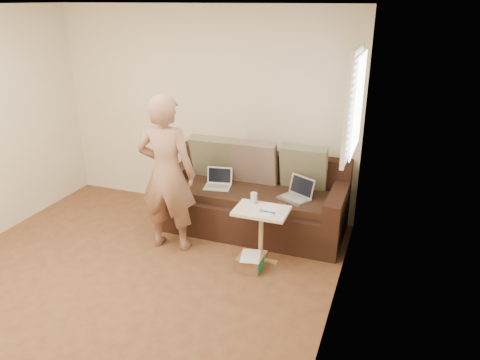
{
  "coord_description": "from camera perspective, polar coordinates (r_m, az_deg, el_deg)",
  "views": [
    {
      "loc": [
        2.4,
        -2.99,
        2.65
      ],
      "look_at": [
        0.8,
        1.4,
        0.78
      ],
      "focal_mm": 34.05,
      "sensor_mm": 36.0,
      "label": 1
    }
  ],
  "objects": [
    {
      "name": "window_blinds",
      "position": [
        4.61,
        14.17,
        9.27
      ],
      "size": [
        0.12,
        0.88,
        1.08
      ],
      "primitive_type": null,
      "color": "white",
      "rests_on": "wall_right"
    },
    {
      "name": "wall_right",
      "position": [
        3.31,
        11.3,
        -2.74
      ],
      "size": [
        0.0,
        4.5,
        4.5
      ],
      "primitive_type": "plane",
      "rotation": [
        1.57,
        0.0,
        -1.57
      ],
      "color": "beige",
      "rests_on": "ground"
    },
    {
      "name": "laptop_white",
      "position": [
        5.51,
        -2.84,
        -0.97
      ],
      "size": [
        0.34,
        0.28,
        0.22
      ],
      "primitive_type": null,
      "rotation": [
        0.0,
        0.0,
        0.18
      ],
      "color": "white",
      "rests_on": "sofa"
    },
    {
      "name": "paper_on_table",
      "position": [
        4.73,
        3.39,
        -3.7
      ],
      "size": [
        0.25,
        0.33,
        0.0
      ],
      "primitive_type": null,
      "rotation": [
        0.0,
        0.0,
        -0.14
      ],
      "color": "white",
      "rests_on": "side_table"
    },
    {
      "name": "person",
      "position": [
        4.98,
        -9.14,
        0.76
      ],
      "size": [
        0.69,
        0.5,
        1.77
      ],
      "primitive_type": "imported",
      "rotation": [
        0.0,
        0.0,
        3.24
      ],
      "color": "#8F5F4E",
      "rests_on": "ground"
    },
    {
      "name": "laptop_silver",
      "position": [
        5.22,
        6.77,
        -2.45
      ],
      "size": [
        0.42,
        0.38,
        0.23
      ],
      "primitive_type": null,
      "rotation": [
        0.0,
        0.0,
        -0.49
      ],
      "color": "#B7BABC",
      "rests_on": "sofa"
    },
    {
      "name": "floor",
      "position": [
        4.66,
        -15.78,
        -13.78
      ],
      "size": [
        4.5,
        4.5,
        0.0
      ],
      "primitive_type": "plane",
      "color": "#53301F",
      "rests_on": "ground"
    },
    {
      "name": "pillow_mid",
      "position": [
        5.55,
        1.83,
        2.19
      ],
      "size": [
        0.55,
        0.27,
        0.57
      ],
      "primitive_type": null,
      "rotation": [
        0.24,
        0.0,
        0.0
      ],
      "color": "brown",
      "rests_on": "sofa"
    },
    {
      "name": "pillow_right",
      "position": [
        5.44,
        7.98,
        1.59
      ],
      "size": [
        0.55,
        0.28,
        0.57
      ],
      "primitive_type": null,
      "rotation": [
        0.26,
        0.0,
        0.0
      ],
      "color": "#5F6248",
      "rests_on": "sofa"
    },
    {
      "name": "sofa",
      "position": [
        5.49,
        1.62,
        -2.11
      ],
      "size": [
        2.2,
        0.95,
        0.85
      ],
      "primitive_type": null,
      "color": "black",
      "rests_on": "ground"
    },
    {
      "name": "scissors",
      "position": [
        4.67,
        3.44,
        -4.01
      ],
      "size": [
        0.2,
        0.14,
        0.02
      ],
      "primitive_type": null,
      "rotation": [
        0.0,
        0.0,
        0.27
      ],
      "color": "silver",
      "rests_on": "side_table"
    },
    {
      "name": "striped_box",
      "position": [
        4.84,
        1.33,
        -10.3
      ],
      "size": [
        0.25,
        0.25,
        0.16
      ],
      "primitive_type": null,
      "color": "red",
      "rests_on": "ground"
    },
    {
      "name": "wall_back",
      "position": [
        5.92,
        -4.5,
        8.56
      ],
      "size": [
        4.0,
        0.0,
        4.0
      ],
      "primitive_type": "plane",
      "rotation": [
        1.57,
        0.0,
        0.0
      ],
      "color": "beige",
      "rests_on": "ground"
    },
    {
      "name": "drinking_glass",
      "position": [
        4.85,
        1.75,
        -2.28
      ],
      "size": [
        0.07,
        0.07,
        0.12
      ],
      "primitive_type": null,
      "color": "silver",
      "rests_on": "side_table"
    },
    {
      "name": "pillow_left",
      "position": [
        5.74,
        -3.36,
        2.85
      ],
      "size": [
        0.55,
        0.29,
        0.57
      ],
      "primitive_type": null,
      "rotation": [
        0.28,
        0.0,
        0.0
      ],
      "color": "#5F6248",
      "rests_on": "sofa"
    },
    {
      "name": "ceiling",
      "position": [
        3.84,
        -19.95,
        19.86
      ],
      "size": [
        4.5,
        4.5,
        0.0
      ],
      "primitive_type": "plane",
      "rotation": [
        3.14,
        0.0,
        0.0
      ],
      "color": "white",
      "rests_on": "wall_back"
    },
    {
      "name": "side_table",
      "position": [
        4.87,
        2.64,
        -6.95
      ],
      "size": [
        0.56,
        0.39,
        0.61
      ],
      "primitive_type": null,
      "color": "silver",
      "rests_on": "ground"
    }
  ]
}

